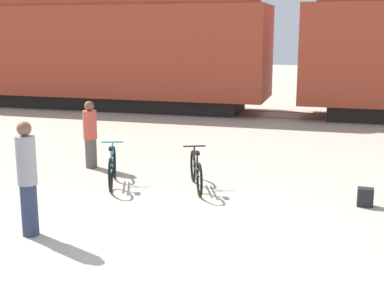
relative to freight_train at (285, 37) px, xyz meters
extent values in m
plane|color=#B2A893|center=(0.00, -12.30, -2.84)|extent=(80.00, 80.00, 0.00)
cube|color=black|center=(-6.95, 0.00, -2.57)|extent=(10.67, 2.18, 0.55)
cube|color=#9E3823|center=(-6.95, 0.00, -0.56)|extent=(12.71, 2.91, 3.46)
cylinder|color=#9E3823|center=(-6.95, 0.00, 1.17)|extent=(11.69, 2.77, 2.77)
cube|color=#4C4238|center=(0.00, -0.72, -2.83)|extent=(66.41, 0.07, 0.01)
cube|color=#4C4238|center=(0.00, 0.72, -2.83)|extent=(66.41, 0.07, 0.01)
torus|color=black|center=(-2.58, -9.54, -2.50)|extent=(0.28, 0.66, 0.69)
torus|color=black|center=(-2.21, -10.52, -2.50)|extent=(0.28, 0.66, 0.69)
cylinder|color=teal|center=(-2.40, -10.03, -2.32)|extent=(0.35, 0.88, 0.04)
cylinder|color=teal|center=(-2.40, -10.03, -2.47)|extent=(0.32, 0.80, 0.04)
cylinder|color=teal|center=(-2.33, -10.20, -2.18)|extent=(0.04, 0.04, 0.29)
cube|color=black|center=(-2.33, -10.20, -2.04)|extent=(0.14, 0.22, 0.05)
cylinder|color=teal|center=(-2.49, -9.76, -2.17)|extent=(0.04, 0.04, 0.32)
cylinder|color=teal|center=(-2.49, -9.76, -2.01)|extent=(0.44, 0.19, 0.03)
torus|color=black|center=(-0.86, -9.35, -2.51)|extent=(0.30, 0.64, 0.67)
torus|color=black|center=(-0.45, -10.33, -2.51)|extent=(0.30, 0.64, 0.67)
cylinder|color=black|center=(-0.66, -9.84, -2.34)|extent=(0.39, 0.88, 0.04)
cylinder|color=black|center=(-0.66, -9.84, -2.48)|extent=(0.35, 0.80, 0.04)
cylinder|color=black|center=(-0.59, -10.01, -2.20)|extent=(0.04, 0.04, 0.28)
cube|color=black|center=(-0.59, -10.01, -2.06)|extent=(0.15, 0.22, 0.05)
cylinder|color=black|center=(-0.77, -9.57, -2.19)|extent=(0.04, 0.04, 0.31)
cylinder|color=black|center=(-0.77, -9.57, -2.03)|extent=(0.44, 0.20, 0.03)
cylinder|color=#283351|center=(-2.50, -12.93, -2.43)|extent=(0.26, 0.26, 0.83)
cylinder|color=gray|center=(-2.50, -12.93, -1.64)|extent=(0.30, 0.30, 0.76)
sphere|color=brown|center=(-2.50, -12.93, -1.15)|extent=(0.22, 0.22, 0.22)
cylinder|color=#514C47|center=(-3.43, -8.89, -2.50)|extent=(0.27, 0.27, 0.68)
cylinder|color=#CC4C3D|center=(-3.43, -8.89, -1.83)|extent=(0.31, 0.31, 0.65)
sphere|color=brown|center=(-3.43, -8.89, -1.40)|extent=(0.22, 0.22, 0.22)
cube|color=black|center=(2.59, -10.07, -2.67)|extent=(0.28, 0.20, 0.34)
camera|label=1|loc=(2.06, -19.83, 0.33)|focal=50.00mm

